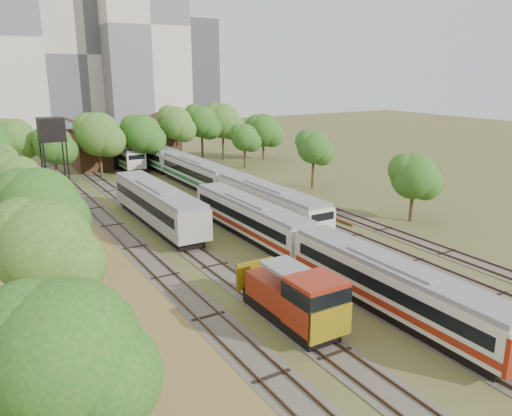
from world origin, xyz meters
TOP-DOWN VIEW (x-y plane):
  - ground at (0.00, 0.00)m, footprint 240.00×240.00m
  - dry_grass_patch at (-18.00, 8.00)m, footprint 14.00×60.00m
  - tracks at (-0.67, 25.00)m, footprint 24.60×80.00m
  - railcar_red_set at (-2.00, 6.46)m, footprint 2.76×34.58m
  - railcar_green_set at (2.00, 35.83)m, footprint 2.92×52.07m
  - railcar_rear at (-2.00, 55.94)m, footprint 2.87×16.08m
  - shunter_locomotive at (-8.00, -0.60)m, footprint 2.82×8.10m
  - old_grey_coach at (-8.00, 22.83)m, footprint 3.15×18.00m
  - water_tower at (-14.76, 37.27)m, footprint 2.78×2.78m
  - rail_pile_far at (8.20, 16.46)m, footprint 0.46×7.41m
  - maintenance_shed at (-1.00, 57.98)m, footprint 16.45×11.55m
  - tree_band_left at (-20.57, 24.91)m, footprint 7.34×72.73m
  - tree_band_far at (1.88, 50.27)m, footprint 43.07×9.57m
  - tree_band_right at (14.38, 26.36)m, footprint 4.83×37.70m
  - tower_centre at (2.00, 100.00)m, footprint 20.00×18.00m
  - tower_right at (14.00, 92.00)m, footprint 18.00×16.00m
  - tower_far_right at (34.00, 110.00)m, footprint 12.00×12.00m

SIDE VIEW (x-z plane):
  - ground at x=0.00m, z-range 0.00..0.00m
  - dry_grass_patch at x=-18.00m, z-range 0.00..0.04m
  - tracks at x=-0.67m, z-range -0.05..0.14m
  - rail_pile_far at x=8.20m, z-range 0.00..0.24m
  - shunter_locomotive at x=-8.00m, z-range -0.06..3.62m
  - railcar_red_set at x=-2.00m, z-range 0.10..3.50m
  - railcar_rear at x=-2.00m, z-range 0.10..3.64m
  - railcar_green_set at x=2.00m, z-range 0.10..3.72m
  - old_grey_coach at x=-8.00m, z-range 0.18..4.08m
  - maintenance_shed at x=-1.00m, z-range -0.87..6.70m
  - tree_band_right at x=14.38m, z-range 1.13..8.58m
  - tree_band_left at x=-20.57m, z-range 1.28..9.70m
  - tree_band_far at x=1.88m, z-range 1.24..10.70m
  - water_tower at x=-14.76m, z-range 3.30..12.95m
  - tower_far_right at x=34.00m, z-range 0.00..28.00m
  - tower_centre at x=2.00m, z-range 0.00..36.00m
  - tower_right at x=14.00m, z-range 0.00..48.00m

